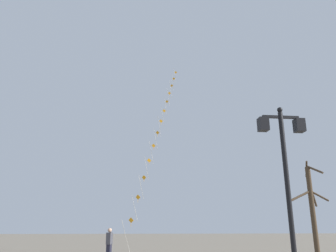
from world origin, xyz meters
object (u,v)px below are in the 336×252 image
kite_flyer (109,244)px  bare_tree (312,210)px  twin_lantern_lamp_post (285,160)px  kite_train (159,127)px

kite_flyer → bare_tree: (10.01, -2.72, 1.68)m
twin_lantern_lamp_post → bare_tree: twin_lantern_lamp_post is taller
kite_train → twin_lantern_lamp_post: bearing=-84.4°
twin_lantern_lamp_post → kite_train: bearing=95.6°
kite_flyer → bare_tree: size_ratio=0.34×
kite_flyer → bare_tree: bare_tree is taller
kite_train → bare_tree: 17.34m
twin_lantern_lamp_post → bare_tree: size_ratio=1.04×
twin_lantern_lamp_post → bare_tree: (4.51, 7.07, -1.02)m
kite_flyer → kite_train: bearing=-0.0°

